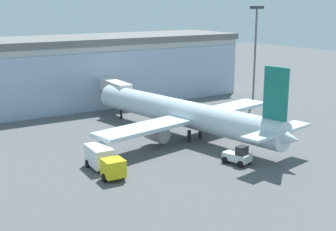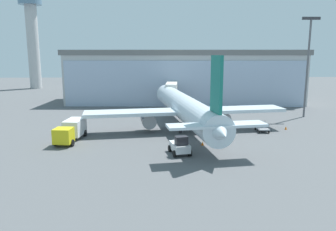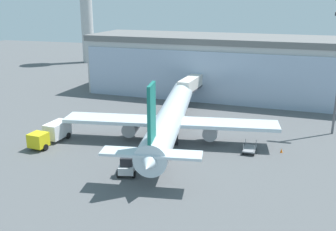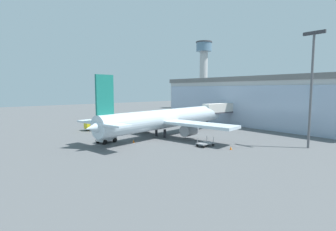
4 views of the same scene
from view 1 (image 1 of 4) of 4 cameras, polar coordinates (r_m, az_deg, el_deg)
ground at (r=62.84m, az=7.66°, el=-3.88°), size 240.00×240.00×0.00m
terminal_building at (r=92.03m, az=-8.23°, el=5.68°), size 56.28×18.74×12.50m
jet_bridge at (r=82.02m, az=-7.04°, el=3.43°), size 3.23×13.06×5.77m
apron_light_mast at (r=87.30m, az=10.59°, el=8.16°), size 3.20×0.40×18.12m
airplane at (r=66.21m, az=2.03°, el=0.21°), size 30.89×37.75×11.57m
catering_truck at (r=53.55m, az=-7.86°, el=-5.37°), size 3.07×7.48×2.65m
baggage_cart at (r=73.05m, az=10.23°, el=-1.07°), size 1.68×2.85×1.50m
pushback_tug at (r=56.49m, az=8.52°, el=-4.90°), size 2.77×3.52×2.30m
safety_cone_nose at (r=61.31m, az=8.34°, el=-4.08°), size 0.36×0.36×0.55m
safety_cone_wingtip at (r=76.80m, az=11.80°, el=-0.60°), size 0.36×0.36×0.55m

